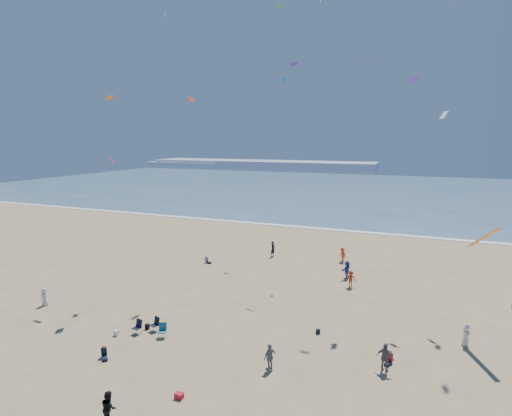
% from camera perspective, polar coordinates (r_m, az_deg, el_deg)
% --- Properties ---
extents(ocean, '(220.00, 100.00, 0.06)m').
position_cam_1_polar(ocean, '(110.37, 16.04, 2.37)').
color(ocean, '#476B84').
rests_on(ocean, ground).
extents(surf_line, '(220.00, 1.20, 0.08)m').
position_cam_1_polar(surf_line, '(61.49, 11.17, -3.08)').
color(surf_line, white).
rests_on(surf_line, ground).
extents(headland_far, '(110.00, 20.00, 3.20)m').
position_cam_1_polar(headland_far, '(197.52, 0.77, 6.32)').
color(headland_far, '#7A8EA8').
rests_on(headland_far, ground).
extents(headland_near, '(40.00, 14.00, 2.00)m').
position_cam_1_polar(headland_near, '(210.90, -9.99, 6.23)').
color(headland_near, '#7A8EA8').
rests_on(headland_near, ground).
extents(standing_flyers, '(36.72, 31.99, 1.86)m').
position_cam_1_polar(standing_flyers, '(29.84, 9.61, -15.55)').
color(standing_flyers, '#3A43A0').
rests_on(standing_flyers, ground).
extents(seated_group, '(21.02, 28.06, 0.84)m').
position_cam_1_polar(seated_group, '(26.75, -6.34, -19.62)').
color(seated_group, white).
rests_on(seated_group, ground).
extents(chair_cluster, '(2.73, 1.52, 1.00)m').
position_cam_1_polar(chair_cluster, '(30.13, -14.77, -16.18)').
color(chair_cluster, black).
rests_on(chair_cluster, ground).
extents(white_tote, '(0.35, 0.20, 0.40)m').
position_cam_1_polar(white_tote, '(30.76, -19.35, -16.48)').
color(white_tote, white).
rests_on(white_tote, ground).
extents(black_backpack, '(0.30, 0.22, 0.38)m').
position_cam_1_polar(black_backpack, '(31.05, -15.26, -16.02)').
color(black_backpack, black).
rests_on(black_backpack, ground).
extents(cooler, '(0.45, 0.30, 0.30)m').
position_cam_1_polar(cooler, '(23.66, -10.94, -24.84)').
color(cooler, red).
rests_on(cooler, ground).
extents(navy_bag, '(0.28, 0.18, 0.34)m').
position_cam_1_polar(navy_bag, '(29.74, 8.86, -17.03)').
color(navy_bag, black).
rests_on(navy_bag, ground).
extents(kites_aloft, '(42.98, 40.05, 29.12)m').
position_cam_1_polar(kites_aloft, '(26.86, 19.78, 12.33)').
color(kites_aloft, pink).
rests_on(kites_aloft, ground).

